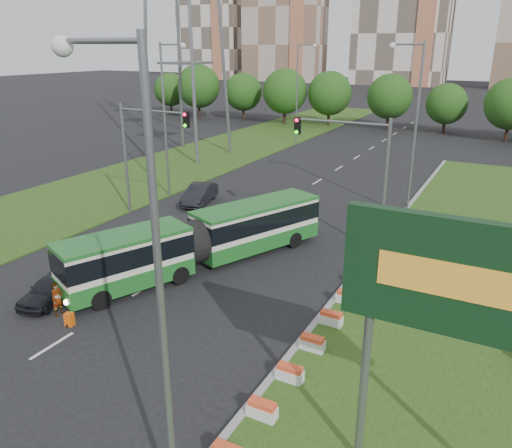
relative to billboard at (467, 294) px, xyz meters
The scene contains 18 objects.
ground 14.97m from the billboard, 153.89° to the left, with size 360.00×360.00×0.00m, color black.
grass_median 15.29m from the billboard, 86.93° to the left, with size 14.00×60.00×0.15m, color #254714.
median_kerb 16.48m from the billboard, 113.88° to the left, with size 0.30×60.00×0.18m, color gray.
left_verge 43.75m from the billboard, 134.29° to the left, with size 12.00×110.00×0.10m, color #254714.
lane_markings 30.77m from the billboard, 120.39° to the left, with size 0.20×100.00×0.01m, color silver, non-canonical shape.
flower_planters 9.20m from the billboard, 140.32° to the left, with size 1.10×13.70×0.60m, color silver, non-canonical shape.
billboard is the anchor object (origin of this frame).
traffic_mast_median 17.68m from the billboard, 115.03° to the left, with size 5.76×0.32×8.00m.
traffic_mast_left 27.16m from the billboard, 146.45° to the left, with size 5.76×0.32×8.00m.
street_lamps 22.11m from the billboard, 133.62° to the left, with size 36.00×60.00×12.00m, color slate, non-canonical shape.
tree_line 61.07m from the billboard, 92.11° to the left, with size 120.00×8.00×9.00m, color #1D4A13, non-canonical shape.
apartment_tower_west 174.99m from the billboard, 116.34° to the left, with size 26.00×15.00×48.00m, color #BFAC9A.
midrise_west 189.68m from the billboard, 124.51° to the left, with size 22.00×14.00×36.00m, color silver.
articulated_bus 17.91m from the billboard, 146.23° to the left, with size 2.44×15.66×2.58m.
car_left_near 19.42m from the billboard, behind, with size 1.52×3.78×1.29m, color black.
car_left_far 29.07m from the billboard, 137.26° to the left, with size 1.60×4.59×1.51m, color black.
pedestrian 17.94m from the billboard, behind, with size 0.59×0.39×1.63m, color gray.
shopping_trolley 16.94m from the billboard, behind, with size 0.36×0.38×0.61m.
Camera 1 is at (12.79, -17.70, 11.71)m, focal length 35.00 mm.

